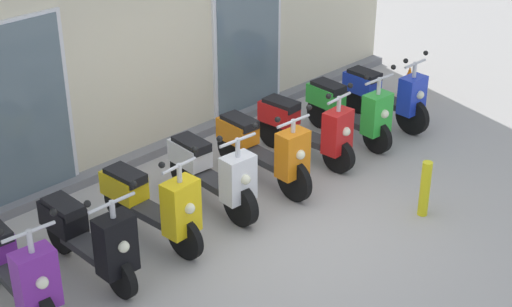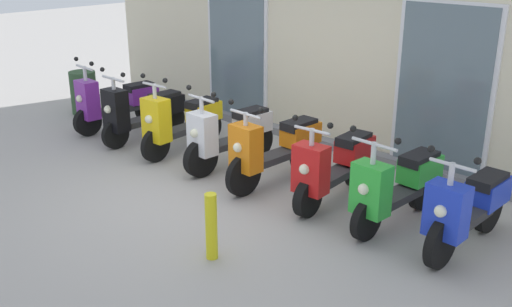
% 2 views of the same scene
% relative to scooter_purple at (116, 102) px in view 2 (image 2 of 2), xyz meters
% --- Properties ---
extents(ground_plane, '(40.00, 40.00, 0.00)m').
position_rel_scooter_purple_xyz_m(ground_plane, '(3.01, -0.84, -0.46)').
color(ground_plane, '#A8A39E').
extents(storefront_facade, '(10.02, 0.50, 4.17)m').
position_rel_scooter_purple_xyz_m(storefront_facade, '(3.01, 1.87, 1.56)').
color(storefront_facade, beige).
rests_on(storefront_facade, ground_plane).
extents(scooter_purple, '(0.58, 1.60, 1.25)m').
position_rel_scooter_purple_xyz_m(scooter_purple, '(0.00, 0.00, 0.00)').
color(scooter_purple, black).
rests_on(scooter_purple, ground_plane).
extents(scooter_black, '(0.60, 1.56, 1.21)m').
position_rel_scooter_purple_xyz_m(scooter_black, '(0.81, -0.08, 0.02)').
color(scooter_black, black).
rests_on(scooter_black, ground_plane).
extents(scooter_yellow, '(0.53, 1.58, 1.25)m').
position_rel_scooter_purple_xyz_m(scooter_yellow, '(1.68, -0.02, 0.03)').
color(scooter_yellow, black).
rests_on(scooter_yellow, ground_plane).
extents(scooter_white, '(0.58, 1.56, 1.21)m').
position_rel_scooter_purple_xyz_m(scooter_white, '(2.63, 0.04, 0.01)').
color(scooter_white, black).
rests_on(scooter_white, ground_plane).
extents(scooter_orange, '(0.58, 1.68, 1.18)m').
position_rel_scooter_purple_xyz_m(scooter_orange, '(3.47, 0.02, 0.04)').
color(scooter_orange, black).
rests_on(scooter_orange, ground_plane).
extents(scooter_red, '(0.53, 1.57, 1.17)m').
position_rel_scooter_purple_xyz_m(scooter_red, '(4.35, 0.08, -0.00)').
color(scooter_red, black).
rests_on(scooter_red, ground_plane).
extents(scooter_green, '(0.61, 1.55, 1.20)m').
position_rel_scooter_purple_xyz_m(scooter_green, '(5.22, 0.05, 0.01)').
color(scooter_green, black).
rests_on(scooter_green, ground_plane).
extents(scooter_blue, '(0.53, 1.58, 1.19)m').
position_rel_scooter_purple_xyz_m(scooter_blue, '(6.04, 0.05, 0.00)').
color(scooter_blue, black).
rests_on(scooter_blue, ground_plane).
extents(trash_bin, '(0.47, 0.47, 0.77)m').
position_rel_scooter_purple_xyz_m(trash_bin, '(-1.24, 0.15, -0.08)').
color(trash_bin, '#2D4C2D').
rests_on(trash_bin, ground_plane).
extents(curb_bollard, '(0.12, 0.12, 0.70)m').
position_rel_scooter_purple_xyz_m(curb_bollard, '(4.26, -1.85, -0.11)').
color(curb_bollard, yellow).
rests_on(curb_bollard, ground_plane).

